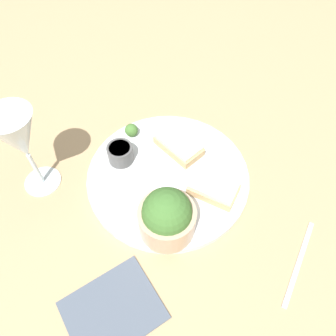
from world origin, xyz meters
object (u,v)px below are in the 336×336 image
wine_glass (19,139)px  salad_bowl (167,216)px  cheese_toast_far (214,188)px  sauce_ramekin (120,153)px  napkin (113,310)px  cheese_toast_near (179,145)px  fork (299,262)px

wine_glass → salad_bowl: bearing=-156.2°
cheese_toast_far → wine_glass: wine_glass is taller
sauce_ramekin → napkin: 0.29m
salad_bowl → cheese_toast_near: bearing=-50.5°
fork → napkin: bearing=61.0°
cheese_toast_near → fork: 0.31m
sauce_ramekin → cheese_toast_far: sauce_ramekin is taller
salad_bowl → fork: (-0.19, -0.12, -0.05)m
cheese_toast_far → napkin: (-0.04, 0.27, -0.02)m
cheese_toast_near → fork: bearing=177.1°
cheese_toast_far → fork: (-0.19, -0.01, -0.02)m
salad_bowl → cheese_toast_far: 0.12m
salad_bowl → fork: size_ratio=0.61×
wine_glass → napkin: size_ratio=1.16×
cheese_toast_near → fork: (-0.31, 0.02, -0.02)m
napkin → salad_bowl: bearing=-75.0°
cheese_toast_near → wine_glass: bearing=62.2°
sauce_ramekin → wine_glass: size_ratio=0.28×
cheese_toast_far → wine_glass: (0.25, 0.22, 0.10)m
cheese_toast_far → napkin: size_ratio=0.64×
sauce_ramekin → cheese_toast_far: (-0.18, -0.08, -0.01)m
cheese_toast_near → napkin: size_ratio=0.61×
sauce_ramekin → fork: size_ratio=0.32×
cheese_toast_near → cheese_toast_far: same height
sauce_ramekin → wine_glass: 0.19m
salad_bowl → sauce_ramekin: size_ratio=1.93×
sauce_ramekin → fork: bearing=-166.5°
napkin → sauce_ramekin: bearing=-41.2°
sauce_ramekin → fork: 0.38m
cheese_toast_near → wine_glass: wine_glass is taller
sauce_ramekin → napkin: sauce_ramekin is taller
salad_bowl → sauce_ramekin: salad_bowl is taller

